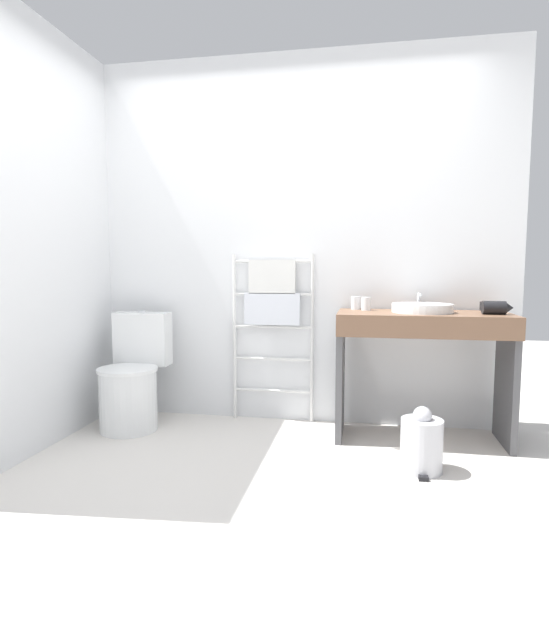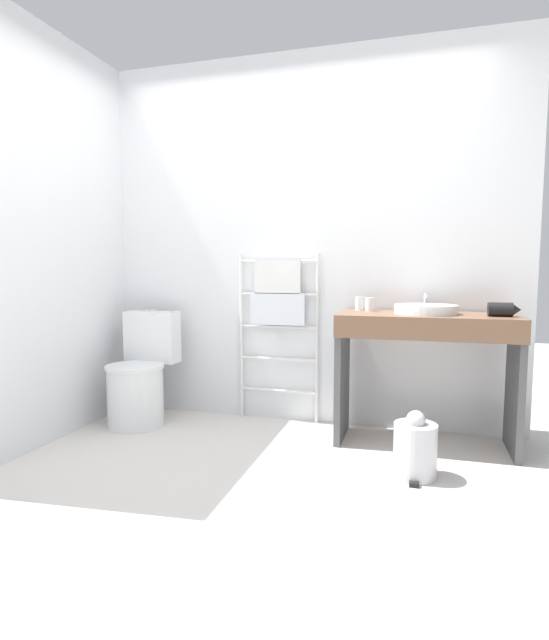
# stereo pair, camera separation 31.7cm
# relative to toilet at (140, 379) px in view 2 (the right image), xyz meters

# --- Properties ---
(ground_plane) EXTENTS (12.00, 12.00, 0.00)m
(ground_plane) POSITION_rel_toilet_xyz_m (1.08, -0.95, -0.32)
(ground_plane) COLOR silver
(wall_back) EXTENTS (3.07, 0.12, 2.59)m
(wall_back) POSITION_rel_toilet_xyz_m (1.08, 0.44, 0.98)
(wall_back) COLOR silver
(wall_back) RESTS_ON ground_plane
(wall_side) EXTENTS (0.12, 1.98, 2.59)m
(wall_side) POSITION_rel_toilet_xyz_m (-0.40, -0.29, 0.98)
(wall_side) COLOR silver
(wall_side) RESTS_ON ground_plane
(toilet) EXTENTS (0.40, 0.53, 0.80)m
(toilet) POSITION_rel_toilet_xyz_m (0.00, 0.00, 0.00)
(toilet) COLOR white
(toilet) RESTS_ON ground_plane
(towel_radiator) EXTENTS (0.59, 0.06, 1.21)m
(towel_radiator) POSITION_rel_toilet_xyz_m (0.93, 0.33, 0.53)
(towel_radiator) COLOR silver
(towel_radiator) RESTS_ON ground_plane
(vanity_counter) EXTENTS (1.07, 0.51, 0.83)m
(vanity_counter) POSITION_rel_toilet_xyz_m (1.95, 0.09, 0.26)
(vanity_counter) COLOR brown
(vanity_counter) RESTS_ON ground_plane
(sink_basin) EXTENTS (0.38, 0.38, 0.06)m
(sink_basin) POSITION_rel_toilet_xyz_m (1.94, 0.11, 0.54)
(sink_basin) COLOR white
(sink_basin) RESTS_ON vanity_counter
(faucet) EXTENTS (0.02, 0.10, 0.12)m
(faucet) POSITION_rel_toilet_xyz_m (1.94, 0.31, 0.59)
(faucet) COLOR silver
(faucet) RESTS_ON vanity_counter
(cup_near_wall) EXTENTS (0.06, 0.06, 0.09)m
(cup_near_wall) POSITION_rel_toilet_xyz_m (1.52, 0.27, 0.55)
(cup_near_wall) COLOR white
(cup_near_wall) RESTS_ON vanity_counter
(cup_near_edge) EXTENTS (0.06, 0.06, 0.09)m
(cup_near_edge) POSITION_rel_toilet_xyz_m (1.59, 0.22, 0.55)
(cup_near_edge) COLOR white
(cup_near_edge) RESTS_ON vanity_counter
(hair_dryer) EXTENTS (0.18, 0.17, 0.08)m
(hair_dryer) POSITION_rel_toilet_xyz_m (2.36, 0.06, 0.55)
(hair_dryer) COLOR black
(hair_dryer) RESTS_ON vanity_counter
(trash_bin) EXTENTS (0.23, 0.26, 0.36)m
(trash_bin) POSITION_rel_toilet_xyz_m (1.90, -0.43, -0.16)
(trash_bin) COLOR #B7B7BC
(trash_bin) RESTS_ON ground_plane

